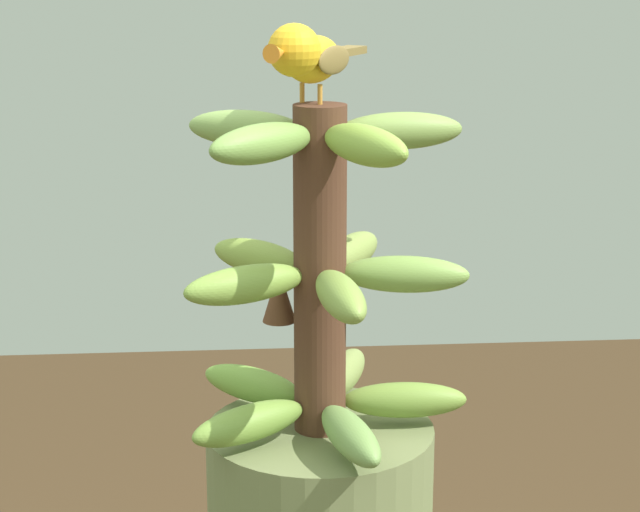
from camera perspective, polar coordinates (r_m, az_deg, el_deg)
The scene contains 2 objects.
banana_bunch at distance 1.17m, azimuth -0.04°, elevation -0.85°, with size 0.31×0.31×0.35m.
perched_bird at distance 1.13m, azimuth -0.68°, elevation 10.10°, with size 0.12×0.18×0.08m.
Camera 1 is at (-0.09, -1.12, 1.82)m, focal length 63.28 mm.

